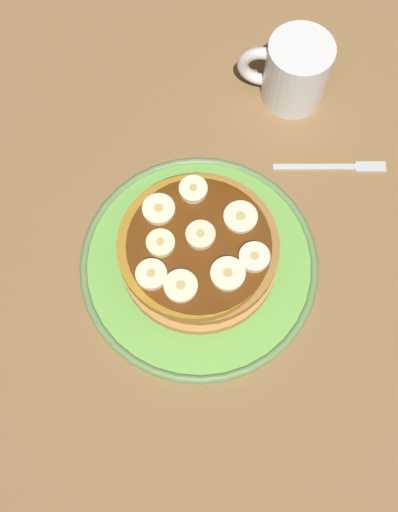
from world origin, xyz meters
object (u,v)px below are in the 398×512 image
object	(u,v)px
pancake_stack	(198,254)
banana_slice_0	(196,234)
banana_slice_4	(181,286)
fork	(337,166)
banana_slice_1	(193,190)
banana_slice_5	(228,274)
coffee_mug	(294,71)
banana_slice_6	(159,209)
banana_slice_7	(151,275)
banana_slice_8	(254,257)
plate	(199,264)
banana_slice_2	(240,217)
banana_slice_3	(161,243)

from	to	relation	value
pancake_stack	banana_slice_0	bearing A→B (deg)	-70.81
banana_slice_4	fork	world-z (taller)	banana_slice_4
banana_slice_1	banana_slice_4	world-z (taller)	banana_slice_1
banana_slice_1	banana_slice_5	size ratio (longest dim) A/B	0.85
banana_slice_4	coffee_mug	world-z (taller)	coffee_mug
banana_slice_6	banana_slice_7	bearing A→B (deg)	95.79
banana_slice_6	banana_slice_7	world-z (taller)	banana_slice_7
pancake_stack	banana_slice_8	bearing A→B (deg)	174.76
banana_slice_5	banana_slice_0	bearing A→B (deg)	-43.31
banana_slice_0	banana_slice_8	distance (cm)	6.09
banana_slice_4	banana_slice_5	world-z (taller)	same
plate	banana_slice_6	xyz separation A→B (cm)	(4.58, -2.81, 6.25)
banana_slice_4	banana_slice_7	bearing A→B (deg)	-11.61
plate	coffee_mug	distance (cm)	24.98
banana_slice_2	banana_slice_8	distance (cm)	4.45
banana_slice_4	banana_slice_5	distance (cm)	4.65
fork	banana_slice_2	bearing A→B (deg)	48.82
pancake_stack	banana_slice_4	distance (cm)	5.61
fork	banana_slice_7	bearing A→B (deg)	47.31
coffee_mug	fork	bearing A→B (deg)	126.51
banana_slice_0	banana_slice_1	xyz separation A→B (cm)	(1.18, -4.73, 0.01)
plate	banana_slice_6	world-z (taller)	banana_slice_6
banana_slice_2	plate	bearing A→B (deg)	44.01
plate	banana_slice_8	distance (cm)	8.41
pancake_stack	banana_slice_8	xyz separation A→B (cm)	(-5.65, 0.52, 3.12)
banana_slice_4	coffee_mug	size ratio (longest dim) A/B	0.31
banana_slice_8	coffee_mug	bearing A→B (deg)	-92.78
banana_slice_0	banana_slice_7	size ratio (longest dim) A/B	0.97
plate	pancake_stack	distance (cm)	3.20
plate	fork	distance (cm)	19.95
banana_slice_2	fork	bearing A→B (deg)	-131.18
banana_slice_3	fork	size ratio (longest dim) A/B	0.22
plate	banana_slice_1	distance (cm)	8.55
banana_slice_3	plate	bearing A→B (deg)	-168.67
banana_slice_4	banana_slice_8	xyz separation A→B (cm)	(-6.45, -4.11, 0.06)
banana_slice_2	banana_slice_6	world-z (taller)	same
banana_slice_2	banana_slice_7	bearing A→B (deg)	45.17
banana_slice_8	coffee_mug	xyz separation A→B (cm)	(-1.18, -24.37, -2.84)
banana_slice_0	plate	bearing A→B (deg)	117.23
banana_slice_0	coffee_mug	bearing A→B (deg)	-107.20
banana_slice_6	banana_slice_0	bearing A→B (deg)	154.33
banana_slice_1	fork	xyz separation A→B (cm)	(-15.03, -9.20, -6.90)
banana_slice_8	fork	bearing A→B (deg)	-117.37
banana_slice_2	coffee_mug	size ratio (longest dim) A/B	0.32
banana_slice_3	banana_slice_4	size ratio (longest dim) A/B	0.87
pancake_stack	banana_slice_7	distance (cm)	6.34
plate	banana_slice_5	bearing A→B (deg)	140.76
banana_slice_3	banana_slice_8	size ratio (longest dim) A/B	0.94
coffee_mug	banana_slice_7	bearing A→B (deg)	69.18
pancake_stack	fork	distance (cm)	20.40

